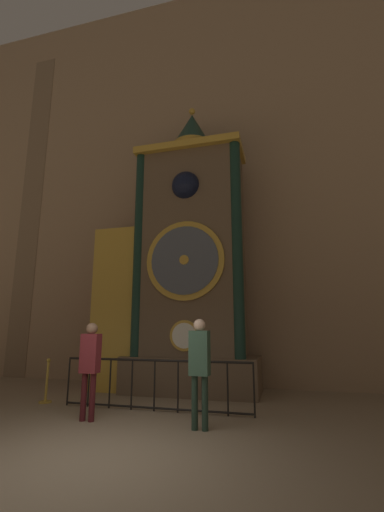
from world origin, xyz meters
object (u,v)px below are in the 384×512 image
object	(u,v)px
visitor_near	(90,360)
stanchion_post	(46,388)
visitor_far	(200,362)
clock_tower	(179,266)

from	to	relation	value
visitor_near	stanchion_post	size ratio (longest dim) A/B	1.81
stanchion_post	visitor_far	bearing A→B (deg)	-16.43
clock_tower	visitor_far	size ratio (longest dim) A/B	4.58
visitor_far	clock_tower	bearing A→B (deg)	116.63
clock_tower	visitor_far	xyz separation A→B (m)	(1.37, -3.16, -2.30)
clock_tower	visitor_near	xyz separation A→B (m)	(-0.78, -3.15, -2.33)
visitor_far	stanchion_post	distance (m)	4.19
clock_tower	visitor_near	world-z (taller)	clock_tower
clock_tower	stanchion_post	size ratio (longest dim) A/B	8.59
stanchion_post	visitor_near	bearing A→B (deg)	-32.73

